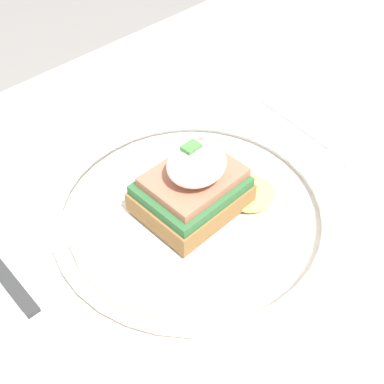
{
  "coord_description": "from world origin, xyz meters",
  "views": [
    {
      "loc": [
        0.26,
        0.23,
        1.11
      ],
      "look_at": [
        0.03,
        0.0,
        0.78
      ],
      "focal_mm": 45.0,
      "sensor_mm": 36.0,
      "label": 1
    }
  ],
  "objects_px": {
    "plate": "(192,211)",
    "sandwich": "(194,185)",
    "fork": "(311,134)",
    "knife": "(34,313)"
  },
  "relations": [
    {
      "from": "plate",
      "to": "sandwich",
      "type": "height_order",
      "value": "sandwich"
    },
    {
      "from": "sandwich",
      "to": "fork",
      "type": "relative_size",
      "value": 0.84
    },
    {
      "from": "sandwich",
      "to": "fork",
      "type": "bearing_deg",
      "value": 177.53
    },
    {
      "from": "plate",
      "to": "knife",
      "type": "distance_m",
      "value": 0.17
    },
    {
      "from": "knife",
      "to": "fork",
      "type": "bearing_deg",
      "value": 176.3
    },
    {
      "from": "plate",
      "to": "sandwich",
      "type": "relative_size",
      "value": 2.15
    },
    {
      "from": "fork",
      "to": "knife",
      "type": "bearing_deg",
      "value": -3.7
    },
    {
      "from": "plate",
      "to": "fork",
      "type": "distance_m",
      "value": 0.19
    },
    {
      "from": "plate",
      "to": "fork",
      "type": "relative_size",
      "value": 1.8
    },
    {
      "from": "plate",
      "to": "fork",
      "type": "height_order",
      "value": "plate"
    }
  ]
}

